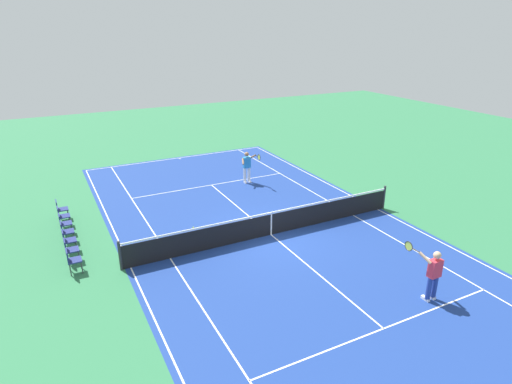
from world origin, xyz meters
name	(u,v)px	position (x,y,z in m)	size (l,w,h in m)	color
ground_plane	(271,235)	(0.00, 0.00, 0.00)	(60.00, 60.00, 0.00)	#2D7247
court_slab	(271,235)	(0.00, 0.00, 0.00)	(24.20, 11.40, 0.00)	navy
court_line_markings	(271,235)	(0.00, 0.00, 0.00)	(23.85, 11.05, 0.01)	white
tennis_net	(271,223)	(0.00, 0.00, 0.49)	(0.10, 11.70, 1.08)	#2D2D33
tennis_player_near	(247,166)	(5.91, -1.84, 0.93)	(1.08, 0.78, 1.70)	white
tennis_player_far	(433,273)	(-5.98, -2.17, 0.93)	(1.06, 0.78, 1.70)	navy
tennis_ball	(193,227)	(1.96, 2.55, 0.03)	(0.07, 0.07, 0.07)	#CCE01E
spectator_chair_0	(72,259)	(0.54, 7.27, 0.52)	(0.44, 0.44, 0.88)	#38383D
spectator_chair_1	(69,249)	(1.34, 7.27, 0.52)	(0.44, 0.44, 0.88)	#38383D
spectator_chair_2	(67,239)	(2.14, 7.27, 0.52)	(0.44, 0.44, 0.88)	#38383D
spectator_chair_3	(65,231)	(2.94, 7.27, 0.52)	(0.44, 0.44, 0.88)	#38383D
spectator_chair_4	(64,223)	(3.74, 7.27, 0.52)	(0.44, 0.44, 0.88)	#38383D
spectator_chair_5	(62,215)	(4.54, 7.27, 0.52)	(0.44, 0.44, 0.88)	#38383D
spectator_chair_6	(60,208)	(5.34, 7.27, 0.52)	(0.44, 0.44, 0.88)	#38383D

